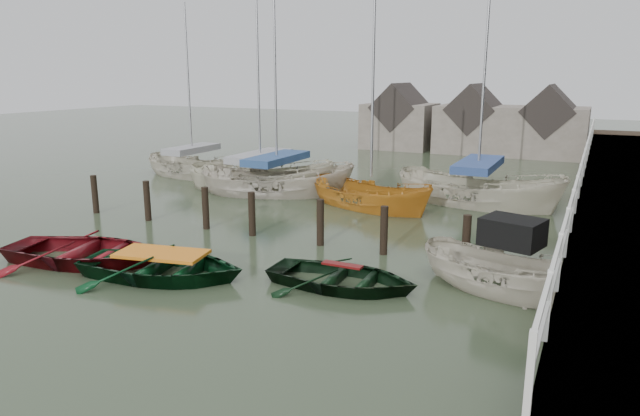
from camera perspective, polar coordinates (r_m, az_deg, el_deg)
The scene contains 13 objects.
ground at distance 15.23m, azimuth -9.08°, elevation -6.07°, with size 120.00×120.00×0.00m, color #303D27.
pier at distance 22.13m, azimuth 28.40°, elevation 0.49°, with size 3.04×32.00×2.70m.
mooring_pilings at distance 18.06m, azimuth -6.58°, elevation -1.23°, with size 13.72×0.22×1.80m.
far_sheds at distance 38.56m, azimuth 14.90°, elevation 8.19°, with size 14.00×4.08×4.39m.
rowboat_red at distance 16.80m, azimuth -22.29°, elevation -5.07°, with size 3.21×4.49×0.93m, color #610D13.
rowboat_green at distance 14.98m, azimuth -15.40°, elevation -6.73°, with size 3.05×4.27×0.89m, color black.
rowboat_dkgreen at distance 13.85m, azimuth 2.23°, elevation -7.90°, with size 2.63×3.68×0.76m, color black.
motorboat at distance 14.15m, azimuth 18.17°, elevation -7.71°, with size 4.64×2.73×2.60m.
sailboat_a at distance 25.22m, azimuth -5.93°, elevation 1.94°, with size 6.96×4.23×11.68m.
sailboat_b at distance 24.39m, azimuth -4.29°, elevation 1.58°, with size 7.02×4.55×12.05m.
sailboat_c at distance 22.01m, azimuth 5.07°, elevation 0.14°, with size 6.01×3.85×9.56m.
sailboat_d at distance 23.25m, azimuth 15.35°, elevation 0.55°, with size 7.20×3.89×12.12m.
sailboat_e at distance 29.21m, azimuth -12.57°, elevation 3.24°, with size 6.12×3.16×9.38m.
Camera 1 is at (8.40, -11.68, 5.01)m, focal length 32.00 mm.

